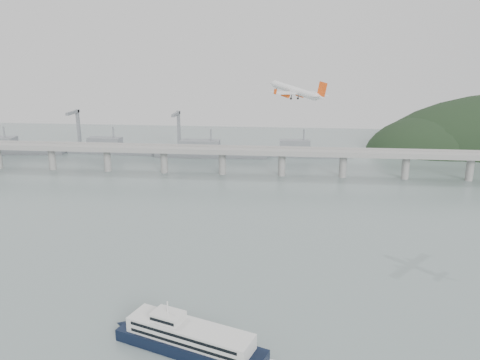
# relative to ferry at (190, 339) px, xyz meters

# --- Properties ---
(ground) EXTENTS (900.00, 900.00, 0.00)m
(ground) POSITION_rel_ferry_xyz_m (7.83, 39.65, -4.63)
(ground) COLOR slate
(ground) RESTS_ON ground
(bridge) EXTENTS (800.00, 22.00, 23.90)m
(bridge) POSITION_rel_ferry_xyz_m (6.68, 239.65, 13.02)
(bridge) COLOR gray
(bridge) RESTS_ON ground
(distant_fleet) EXTENTS (453.00, 60.90, 40.00)m
(distant_fleet) POSITION_rel_ferry_xyz_m (-147.52, 304.73, 1.59)
(distant_fleet) COLOR slate
(distant_fleet) RESTS_ON ground
(ferry) EXTENTS (87.22, 38.36, 17.07)m
(ferry) POSITION_rel_ferry_xyz_m (0.00, 0.00, 0.00)
(ferry) COLOR black
(ferry) RESTS_ON ground
(airliner) EXTENTS (32.96, 31.32, 10.52)m
(airliner) POSITION_rel_ferry_xyz_m (35.62, 110.41, 76.18)
(airliner) COLOR white
(airliner) RESTS_ON ground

